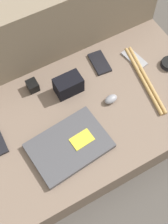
% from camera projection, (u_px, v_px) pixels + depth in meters
% --- Properties ---
extents(ground_plane, '(8.00, 8.00, 0.00)m').
position_uv_depth(ground_plane, '(84.00, 130.00, 1.49)').
color(ground_plane, '#4C4742').
extents(couch_seat, '(1.17, 0.63, 0.16)m').
position_uv_depth(couch_seat, '(84.00, 122.00, 1.42)').
color(couch_seat, '#7A6656').
rests_on(couch_seat, ground_plane).
extents(couch_backrest, '(1.17, 0.20, 0.49)m').
position_uv_depth(couch_backrest, '(40.00, 37.00, 1.44)').
color(couch_backrest, '#7F705B').
rests_on(couch_backrest, ground_plane).
extents(laptop, '(0.33, 0.24, 0.03)m').
position_uv_depth(laptop, '(69.00, 146.00, 1.26)').
color(laptop, '#47474C').
rests_on(laptop, couch_seat).
extents(computer_mouse, '(0.06, 0.04, 0.03)m').
position_uv_depth(computer_mouse, '(111.00, 99.00, 1.37)').
color(computer_mouse, gray).
rests_on(computer_mouse, couch_seat).
extents(phone_silver, '(0.08, 0.14, 0.01)m').
position_uv_depth(phone_silver, '(134.00, 59.00, 1.48)').
color(phone_silver, '#99999E').
rests_on(phone_silver, couch_seat).
extents(phone_black, '(0.08, 0.14, 0.01)m').
position_uv_depth(phone_black, '(100.00, 63.00, 1.47)').
color(phone_black, black).
rests_on(phone_black, couch_seat).
extents(camera_pouch, '(0.12, 0.08, 0.08)m').
position_uv_depth(camera_pouch, '(69.00, 85.00, 1.37)').
color(camera_pouch, black).
rests_on(camera_pouch, couch_seat).
extents(charger_brick, '(0.05, 0.05, 0.05)m').
position_uv_depth(charger_brick, '(33.00, 86.00, 1.39)').
color(charger_brick, black).
rests_on(charger_brick, couch_seat).
extents(drumstick_pair, '(0.10, 0.38, 0.02)m').
position_uv_depth(drumstick_pair, '(145.00, 79.00, 1.42)').
color(drumstick_pair, tan).
rests_on(drumstick_pair, couch_seat).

